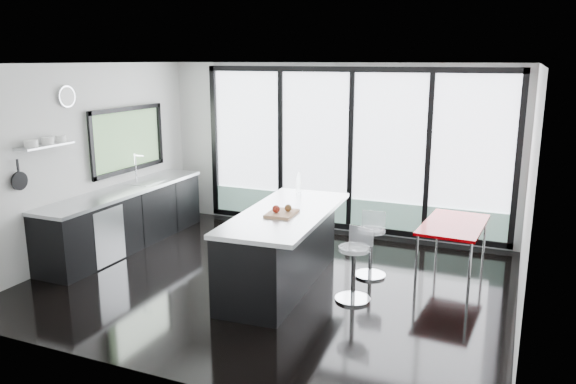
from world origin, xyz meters
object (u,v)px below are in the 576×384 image
at_px(bar_stool_near, 353,274).
at_px(red_table, 452,249).
at_px(bar_stool_far, 371,252).
at_px(island, 280,247).

distance_m(bar_stool_near, red_table, 1.68).
bearing_deg(bar_stool_far, island, -148.37).
height_order(island, bar_stool_near, island).
bearing_deg(bar_stool_far, red_table, 23.06).
xyz_separation_m(bar_stool_near, bar_stool_far, (-0.01, 0.84, -0.01)).
bearing_deg(red_table, bar_stool_far, -151.99).
bearing_deg(red_table, island, -147.49).
relative_size(island, bar_stool_near, 3.63).
relative_size(bar_stool_near, bar_stool_far, 1.02).
xyz_separation_m(island, bar_stool_far, (0.99, 0.74, -0.17)).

